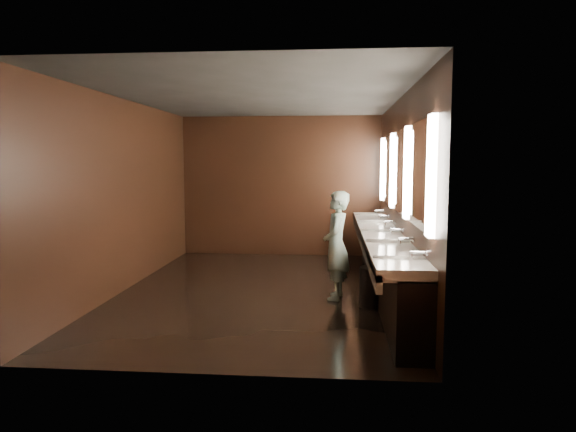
{
  "coord_description": "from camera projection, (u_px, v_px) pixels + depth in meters",
  "views": [
    {
      "loc": [
        1.05,
        -7.32,
        1.88
      ],
      "look_at": [
        0.41,
        0.0,
        1.11
      ],
      "focal_mm": 32.0,
      "sensor_mm": 36.0,
      "label": 1
    }
  ],
  "objects": [
    {
      "name": "floor",
      "position": [
        260.0,
        291.0,
        7.54
      ],
      "size": [
        6.0,
        6.0,
        0.0
      ],
      "primitive_type": "plane",
      "color": "black",
      "rests_on": "ground"
    },
    {
      "name": "ceiling",
      "position": [
        259.0,
        97.0,
        7.24
      ],
      "size": [
        4.0,
        6.0,
        0.02
      ],
      "primitive_type": "cube",
      "color": "#2D2D2B",
      "rests_on": "wall_back"
    },
    {
      "name": "wall_back",
      "position": [
        281.0,
        186.0,
        10.36
      ],
      "size": [
        4.0,
        0.02,
        2.8
      ],
      "primitive_type": "cube",
      "color": "black",
      "rests_on": "floor"
    },
    {
      "name": "wall_front",
      "position": [
        210.0,
        218.0,
        4.42
      ],
      "size": [
        4.0,
        0.02,
        2.8
      ],
      "primitive_type": "cube",
      "color": "black",
      "rests_on": "floor"
    },
    {
      "name": "wall_left",
      "position": [
        126.0,
        195.0,
        7.57
      ],
      "size": [
        0.02,
        6.0,
        2.8
      ],
      "primitive_type": "cube",
      "color": "black",
      "rests_on": "floor"
    },
    {
      "name": "wall_right",
      "position": [
        401.0,
        197.0,
        7.22
      ],
      "size": [
        0.02,
        6.0,
        2.8
      ],
      "primitive_type": "cube",
      "color": "black",
      "rests_on": "floor"
    },
    {
      "name": "sink_counter",
      "position": [
        384.0,
        260.0,
        7.33
      ],
      "size": [
        0.55,
        5.4,
        1.01
      ],
      "color": "black",
      "rests_on": "floor"
    },
    {
      "name": "mirror_band",
      "position": [
        400.0,
        172.0,
        7.18
      ],
      "size": [
        0.06,
        5.03,
        1.15
      ],
      "color": "white",
      "rests_on": "wall_right"
    },
    {
      "name": "person",
      "position": [
        336.0,
        245.0,
        7.04
      ],
      "size": [
        0.41,
        0.57,
        1.49
      ],
      "primitive_type": "imported",
      "rotation": [
        0.0,
        0.0,
        -1.66
      ],
      "color": "#91D0D8",
      "rests_on": "floor"
    },
    {
      "name": "trash_bin",
      "position": [
        372.0,
        287.0,
        6.68
      ],
      "size": [
        0.36,
        0.36,
        0.52
      ],
      "primitive_type": "cylinder",
      "rotation": [
        0.0,
        0.0,
        0.08
      ],
      "color": "black",
      "rests_on": "floor"
    }
  ]
}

